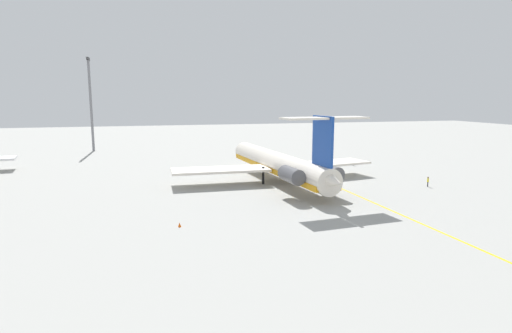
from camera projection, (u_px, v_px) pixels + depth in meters
name	position (u px, v px, depth m)	size (l,w,h in m)	color
ground	(332.00, 184.00, 74.46)	(337.90, 337.90, 0.00)	#9E9E99
main_jetliner	(280.00, 164.00, 74.83)	(43.06, 38.12, 12.54)	silver
ground_crew_near_nose	(428.00, 180.00, 71.78)	(0.44, 0.28, 1.75)	black
ground_crew_near_tail	(353.00, 161.00, 94.10)	(0.34, 0.30, 1.66)	black
safety_cone_nose	(180.00, 225.00, 49.62)	(0.40, 0.40, 0.55)	#EA590F
safety_cone_wingtip	(300.00, 160.00, 100.19)	(0.40, 0.40, 0.55)	#EA590F
safety_cone_tail	(325.00, 159.00, 102.83)	(0.40, 0.40, 0.55)	#EA590F
taxiway_centreline	(320.00, 179.00, 78.69)	(92.34, 0.36, 0.01)	gold
light_mast	(91.00, 101.00, 118.16)	(4.00, 0.70, 26.06)	slate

